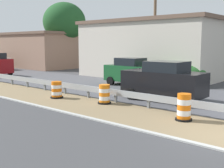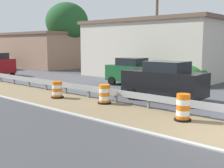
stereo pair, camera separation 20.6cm
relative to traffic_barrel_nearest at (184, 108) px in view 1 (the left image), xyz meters
name	(u,v)px [view 1 (the left image)]	position (x,y,z in m)	size (l,w,h in m)	color
curb_near_edge	(213,148)	(-2.34, -2.17, -0.49)	(0.20, 120.00, 0.11)	#ADADA8
traffic_barrel_nearest	(184,108)	(0.00, 0.00, 0.00)	(0.69, 0.69, 1.10)	orange
traffic_barrel_close	(104,95)	(0.33, 4.67, -0.05)	(0.70, 0.70, 1.00)	orange
traffic_barrel_mid	(57,91)	(-0.31, 7.79, -0.07)	(0.73, 0.73, 0.95)	orange
car_mid_far_lane	(132,72)	(6.46, 7.54, 0.53)	(1.96, 4.20, 2.06)	#195128
car_distant_b	(164,81)	(3.10, 2.81, 0.58)	(2.21, 4.50, 2.16)	black
roadside_shop_near	(157,49)	(12.91, 9.53, 2.12)	(8.73, 13.00, 5.21)	beige
roadside_shop_far	(46,50)	(13.33, 27.30, 1.77)	(9.06, 11.79, 4.52)	#93705B
utility_pole_near	(155,33)	(10.51, 8.23, 3.45)	(0.24, 1.80, 7.59)	brown
bush_roadside	(183,74)	(9.10, 4.78, 0.34)	(3.42, 3.42, 1.67)	#286028
tree_roadside	(64,22)	(13.07, 23.06, 5.27)	(5.25, 5.25, 8.14)	#4C3D2D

